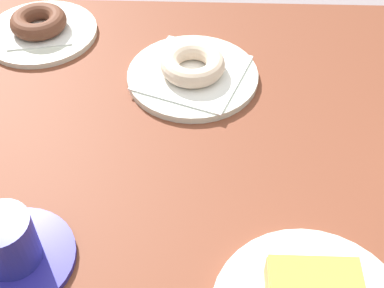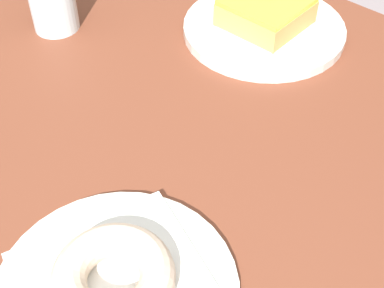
# 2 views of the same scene
# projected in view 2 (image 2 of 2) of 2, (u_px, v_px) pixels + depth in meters

# --- Properties ---
(table) EXTENTS (1.20, 0.83, 0.71)m
(table) POSITION_uv_depth(u_px,v_px,m) (180.00, 204.00, 0.68)
(table) COLOR brown
(table) RESTS_ON ground_plane
(plate_glazed_square) EXTENTS (0.23, 0.23, 0.01)m
(plate_glazed_square) POSITION_uv_depth(u_px,v_px,m) (264.00, 29.00, 0.77)
(plate_glazed_square) COLOR silver
(plate_glazed_square) RESTS_ON table
(napkin_glazed_square) EXTENTS (0.19, 0.19, 0.00)m
(napkin_glazed_square) POSITION_uv_depth(u_px,v_px,m) (264.00, 24.00, 0.76)
(napkin_glazed_square) COLOR white
(napkin_glazed_square) RESTS_ON plate_glazed_square
(donut_glazed_square) EXTENTS (0.10, 0.10, 0.04)m
(donut_glazed_square) POSITION_uv_depth(u_px,v_px,m) (266.00, 11.00, 0.75)
(donut_glazed_square) COLOR tan
(donut_glazed_square) RESTS_ON napkin_glazed_square
(napkin_sugar_ring) EXTENTS (0.21, 0.21, 0.00)m
(napkin_sugar_ring) POSITION_uv_depth(u_px,v_px,m) (115.00, 287.00, 0.47)
(napkin_sugar_ring) COLOR white
(napkin_sugar_ring) RESTS_ON plate_sugar_ring
(donut_sugar_ring) EXTENTS (0.11, 0.11, 0.03)m
(donut_sugar_ring) POSITION_uv_depth(u_px,v_px,m) (113.00, 277.00, 0.46)
(donut_sugar_ring) COLOR beige
(donut_sugar_ring) RESTS_ON napkin_sugar_ring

